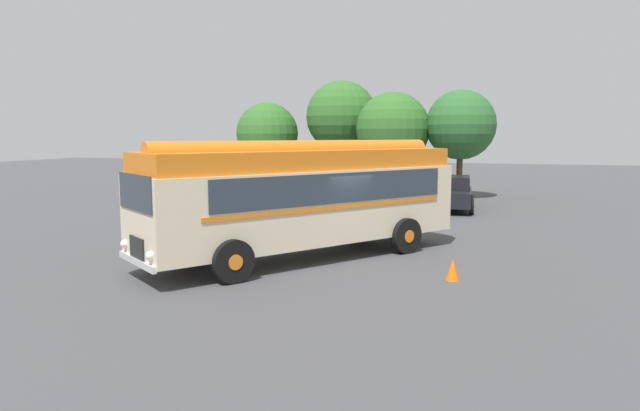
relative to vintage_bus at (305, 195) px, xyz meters
The scene contains 12 objects.
ground_plane 2.07m from the vintage_bus, 30.84° to the left, with size 120.00×120.00×0.00m, color #474749.
vintage_bus is the anchor object (origin of this frame).
car_near_left 12.85m from the vintage_bus, 113.13° to the left, with size 2.08×4.26×1.66m.
car_mid_left 12.46m from the vintage_bus, 99.33° to the left, with size 1.96×4.20×1.66m.
car_mid_right 12.65m from the vintage_bus, 87.62° to the left, with size 2.31×4.36×1.66m.
car_far_right 12.86m from the vintage_bus, 74.52° to the left, with size 2.09×4.26×1.66m.
box_van 15.02m from the vintage_bus, 121.24° to the left, with size 2.37×5.79×2.50m.
tree_far_left 20.52m from the vintage_bus, 115.62° to the left, with size 3.96×3.96×5.70m.
tree_left_of_centre 20.01m from the vintage_bus, 101.84° to the left, with size 4.48×4.48×7.04m.
tree_centre 17.83m from the vintage_bus, 91.47° to the left, with size 4.32×4.32×6.15m.
tree_right_of_centre 18.42m from the vintage_bus, 79.12° to the left, with size 3.97×3.97×6.20m.
traffic_cone 4.88m from the vintage_bus, 17.20° to the right, with size 0.36×0.36×0.55m, color orange.
Camera 1 is at (4.62, -16.20, 3.65)m, focal length 32.00 mm.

